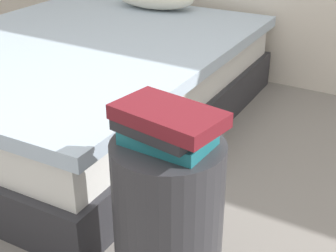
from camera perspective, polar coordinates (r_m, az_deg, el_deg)
bed at (r=2.74m, az=-9.87°, el=5.46°), size 1.60×2.05×0.62m
side_table at (r=1.50m, az=0.00°, el=-11.52°), size 0.33×0.33×0.56m
book_teal at (r=1.34m, az=0.26°, el=-1.38°), size 0.24×0.17×0.04m
book_charcoal at (r=1.33m, az=-0.49°, el=0.01°), size 0.27×0.21×0.03m
book_maroon at (r=1.30m, az=0.05°, el=1.19°), size 0.32×0.21×0.04m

